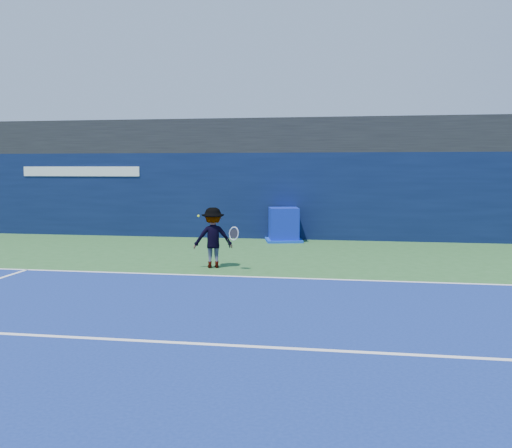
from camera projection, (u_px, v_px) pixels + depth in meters
The scene contains 8 objects.
ground at pixel (192, 308), 10.11m from camera, with size 80.00×80.00×0.00m, color #2B5E2A.
baseline at pixel (228, 276), 13.05m from camera, with size 24.00×0.10×0.01m, color white.
service_line at pixel (154, 341), 8.14m from camera, with size 24.00×0.10×0.01m, color white.
stadium_band at pixel (276, 137), 21.04m from camera, with size 36.00×3.00×1.20m, color black.
back_wall_assembly at pixel (272, 195), 20.27m from camera, with size 36.00×1.03×3.00m.
equipment_cart at pixel (284, 226), 19.27m from camera, with size 1.43×1.43×1.14m.
tennis_player at pixel (213, 238), 14.16m from camera, with size 1.27×0.81×1.50m.
tennis_ball at pixel (198, 216), 16.36m from camera, with size 0.06×0.06×0.06m.
Camera 1 is at (2.74, -9.59, 2.48)m, focal length 40.00 mm.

